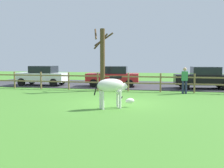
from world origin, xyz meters
TOP-DOWN VIEW (x-y plane):
  - ground_plane at (0.00, 0.00)m, footprint 60.00×60.00m
  - parking_asphalt at (0.00, 9.30)m, footprint 28.00×7.40m
  - paddock_fence at (-0.35, 5.00)m, footprint 21.42×0.11m
  - bare_tree at (-2.14, 4.96)m, footprint 1.36×1.40m
  - zebra at (0.00, -1.53)m, footprint 1.66×1.31m
  - crow_on_grass at (-0.09, 0.94)m, footprint 0.21×0.10m
  - parked_car_red at (-1.96, 7.57)m, footprint 4.15×2.19m
  - parked_car_black at (4.71, 7.34)m, footprint 4.14×2.19m
  - parked_car_white at (-7.73, 7.17)m, footprint 4.03×1.93m
  - visitor_near_fence at (3.28, 4.39)m, footprint 0.38×0.26m

SIDE VIEW (x-z plane):
  - ground_plane at x=0.00m, z-range 0.00..0.00m
  - parking_asphalt at x=0.00m, z-range 0.00..0.05m
  - crow_on_grass at x=-0.09m, z-range 0.02..0.23m
  - paddock_fence at x=-0.35m, z-range 0.09..1.32m
  - parked_car_red at x=-1.96m, z-range 0.06..1.62m
  - parked_car_black at x=4.71m, z-range 0.06..1.62m
  - parked_car_white at x=-7.73m, z-range 0.06..1.62m
  - visitor_near_fence at x=3.28m, z-range 0.09..1.73m
  - zebra at x=0.00m, z-range 0.22..1.63m
  - bare_tree at x=-2.14m, z-range 0.14..4.37m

